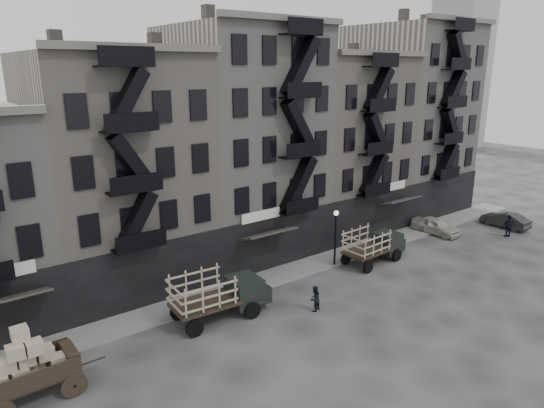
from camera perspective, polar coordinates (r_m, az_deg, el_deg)
ground at (r=32.71m, az=6.75°, el=-9.97°), size 140.00×140.00×0.00m
sidewalk at (r=35.20m, az=2.49°, el=-7.80°), size 55.00×2.50×0.15m
building_midwest at (r=33.28m, az=-17.74°, el=3.51°), size 10.00×11.35×16.20m
building_center at (r=37.54m, az=-3.33°, el=7.12°), size 10.00×11.35×18.20m
building_mideast at (r=44.01m, az=7.62°, el=6.97°), size 10.00×11.35×16.20m
building_east at (r=51.31m, az=15.76°, el=9.46°), size 10.00×11.35×19.20m
lamp_post at (r=35.32m, az=7.49°, el=-3.12°), size 0.36×0.36×4.28m
wagon at (r=24.43m, az=-26.97°, el=-16.04°), size 4.09×2.23×3.44m
stake_truck_west at (r=28.56m, az=-6.33°, el=-10.21°), size 6.02×2.78×2.95m
stake_truck_east at (r=37.02m, az=11.93°, el=-4.45°), size 5.55×2.51×2.73m
car_east at (r=44.93m, az=18.71°, el=-2.45°), size 2.06×4.41×1.46m
car_far at (r=49.17m, az=25.74°, el=-1.69°), size 1.50×4.25×1.40m
pedestrian_mid at (r=29.67m, az=5.03°, el=-11.04°), size 0.90×0.78×1.59m
policeman at (r=46.46m, az=26.08°, el=-2.34°), size 1.23×0.98×1.95m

